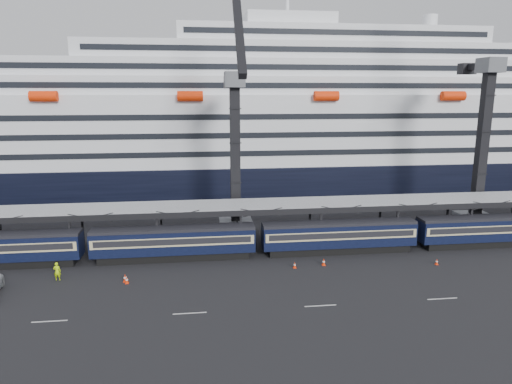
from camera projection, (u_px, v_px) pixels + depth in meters
The scene contains 12 objects.
ground at pixel (441, 281), 47.79m from camera, with size 260.00×260.00×0.00m, color black.
train at pixel (365, 234), 56.46m from camera, with size 133.05×3.00×4.05m.
canopy at pixel (389, 202), 60.25m from camera, with size 130.00×6.25×5.53m.
cruise_ship at pixel (320, 129), 89.63m from camera, with size 214.09×28.84×34.00m.
crane_dark_near at pixel (235, 149), 60.88m from camera, with size 4.50×17.75×35.08m.
crane_dark_mid at pixel (485, 136), 63.80m from camera, with size 4.50×18.24×39.64m.
worker at pixel (57, 271), 47.80m from camera, with size 0.73×0.48×1.99m, color #C1F40C.
traffic_cone_a at pixel (125, 278), 47.52m from camera, with size 0.43×0.43×0.86m.
traffic_cone_b at pixel (127, 280), 47.13m from camera, with size 0.38×0.38×0.77m.
traffic_cone_c at pixel (295, 265), 51.30m from camera, with size 0.36×0.36×0.72m.
traffic_cone_d at pixel (324, 262), 52.08m from camera, with size 0.42×0.42×0.84m.
traffic_cone_e at pixel (437, 262), 52.30m from camera, with size 0.35×0.35×0.69m.
Camera 1 is at (-24.72, -41.99, 19.30)m, focal length 32.00 mm.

